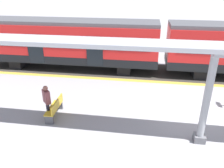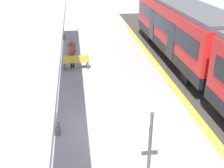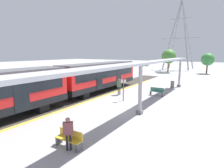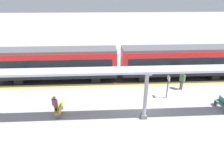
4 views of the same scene
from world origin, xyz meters
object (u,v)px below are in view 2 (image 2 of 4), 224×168
(canopy_pillar_nearest, at_px, (61,14))
(bench_near_end, at_px, (76,62))
(platform_info_sign, at_px, (150,139))
(passenger_by_the_benches, at_px, (72,51))
(canopy_pillar_second, at_px, (50,86))
(train_near_carriage, at_px, (180,29))

(canopy_pillar_nearest, xyz_separation_m, bench_near_end, (-0.94, 6.60, -1.50))
(platform_info_sign, relative_size, passenger_by_the_benches, 1.31)
(passenger_by_the_benches, bearing_deg, canopy_pillar_nearest, -83.52)
(platform_info_sign, bearing_deg, canopy_pillar_second, -42.28)
(platform_info_sign, bearing_deg, bench_near_end, -77.63)
(canopy_pillar_nearest, height_order, canopy_pillar_second, same)
(train_near_carriage, distance_m, canopy_pillar_second, 10.82)
(canopy_pillar_nearest, distance_m, passenger_by_the_benches, 6.45)
(train_near_carriage, xyz_separation_m, bench_near_end, (6.61, 1.29, -1.39))
(train_near_carriage, relative_size, platform_info_sign, 5.65)
(canopy_pillar_nearest, xyz_separation_m, passenger_by_the_benches, (-0.72, 6.35, -0.90))
(train_near_carriage, distance_m, platform_info_sign, 11.41)
(canopy_pillar_nearest, distance_m, platform_info_sign, 16.02)
(platform_info_sign, xyz_separation_m, passenger_by_the_benches, (2.22, -9.39, -0.28))
(canopy_pillar_second, distance_m, bench_near_end, 6.70)
(canopy_pillar_second, height_order, platform_info_sign, canopy_pillar_second)
(bench_near_end, distance_m, platform_info_sign, 9.39)
(canopy_pillar_second, xyz_separation_m, platform_info_sign, (-2.94, 2.67, -0.62))
(canopy_pillar_second, distance_m, platform_info_sign, 4.02)
(train_near_carriage, bearing_deg, canopy_pillar_second, 45.75)
(canopy_pillar_second, distance_m, passenger_by_the_benches, 6.81)
(canopy_pillar_nearest, distance_m, bench_near_end, 6.84)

